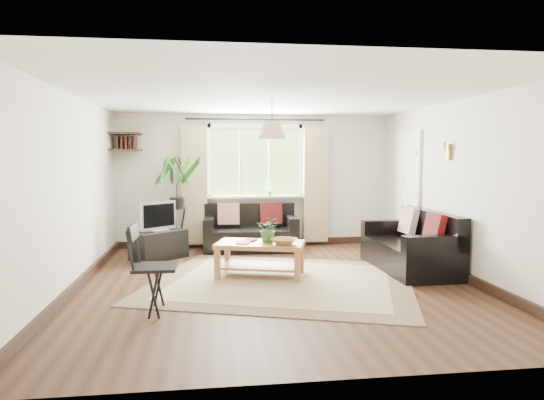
{
  "coord_description": "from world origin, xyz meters",
  "views": [
    {
      "loc": [
        -0.85,
        -6.08,
        1.64
      ],
      "look_at": [
        0.0,
        0.4,
        1.05
      ],
      "focal_mm": 32.0,
      "sensor_mm": 36.0,
      "label": 1
    }
  ],
  "objects": [
    {
      "name": "floor",
      "position": [
        0.0,
        0.0,
        0.0
      ],
      "size": [
        5.5,
        5.5,
        0.0
      ],
      "primitive_type": "plane",
      "color": "black",
      "rests_on": "ground"
    },
    {
      "name": "ceiling",
      "position": [
        0.0,
        0.0,
        2.4
      ],
      "size": [
        5.5,
        5.5,
        0.0
      ],
      "primitive_type": "plane",
      "rotation": [
        3.14,
        0.0,
        0.0
      ],
      "color": "white",
      "rests_on": "floor"
    },
    {
      "name": "wall_back",
      "position": [
        0.0,
        2.75,
        1.2
      ],
      "size": [
        5.0,
        0.02,
        2.4
      ],
      "primitive_type": "cube",
      "color": "beige",
      "rests_on": "floor"
    },
    {
      "name": "wall_front",
      "position": [
        0.0,
        -2.75,
        1.2
      ],
      "size": [
        5.0,
        0.02,
        2.4
      ],
      "primitive_type": "cube",
      "color": "beige",
      "rests_on": "floor"
    },
    {
      "name": "wall_left",
      "position": [
        -2.5,
        0.0,
        1.2
      ],
      "size": [
        0.02,
        5.5,
        2.4
      ],
      "primitive_type": "cube",
      "color": "beige",
      "rests_on": "floor"
    },
    {
      "name": "wall_right",
      "position": [
        2.5,
        0.0,
        1.2
      ],
      "size": [
        0.02,
        5.5,
        2.4
      ],
      "primitive_type": "cube",
      "color": "beige",
      "rests_on": "floor"
    },
    {
      "name": "rug",
      "position": [
        0.09,
        0.07,
        0.01
      ],
      "size": [
        4.03,
        3.74,
        0.02
      ],
      "primitive_type": "cube",
      "rotation": [
        0.0,
        0.0,
        -0.32
      ],
      "color": "beige",
      "rests_on": "floor"
    },
    {
      "name": "window",
      "position": [
        0.0,
        2.71,
        1.55
      ],
      "size": [
        2.5,
        0.16,
        2.16
      ],
      "primitive_type": null,
      "color": "white",
      "rests_on": "wall_back"
    },
    {
      "name": "door",
      "position": [
        2.47,
        1.7,
        1.0
      ],
      "size": [
        0.06,
        0.96,
        2.06
      ],
      "primitive_type": "cube",
      "color": "silver",
      "rests_on": "wall_right"
    },
    {
      "name": "corner_shelf",
      "position": [
        -2.25,
        2.5,
        1.89
      ],
      "size": [
        0.5,
        0.5,
        0.34
      ],
      "primitive_type": null,
      "color": "black",
      "rests_on": "wall_back"
    },
    {
      "name": "pendant_lamp",
      "position": [
        0.0,
        0.4,
        2.05
      ],
      "size": [
        0.36,
        0.36,
        0.54
      ],
      "primitive_type": null,
      "color": "beige",
      "rests_on": "ceiling"
    },
    {
      "name": "wall_sconce",
      "position": [
        2.43,
        0.3,
        1.74
      ],
      "size": [
        0.12,
        0.12,
        0.28
      ],
      "primitive_type": null,
      "color": "beige",
      "rests_on": "wall_right"
    },
    {
      "name": "sofa_back",
      "position": [
        -0.13,
        2.29,
        0.38
      ],
      "size": [
        1.65,
        0.87,
        0.76
      ],
      "primitive_type": null,
      "rotation": [
        0.0,
        0.0,
        -0.04
      ],
      "color": "black",
      "rests_on": "floor"
    },
    {
      "name": "sofa_right",
      "position": [
        2.01,
        0.5,
        0.41
      ],
      "size": [
        1.74,
        0.9,
        0.81
      ],
      "primitive_type": null,
      "rotation": [
        0.0,
        0.0,
        -1.55
      ],
      "color": "black",
      "rests_on": "floor"
    },
    {
      "name": "coffee_table",
      "position": [
        -0.16,
        0.38,
        0.24
      ],
      "size": [
        1.3,
        0.94,
        0.48
      ],
      "primitive_type": null,
      "rotation": [
        0.0,
        0.0,
        -0.29
      ],
      "color": "brown",
      "rests_on": "floor"
    },
    {
      "name": "table_plant",
      "position": [
        -0.05,
        0.4,
        0.65
      ],
      "size": [
        0.38,
        0.35,
        0.35
      ],
      "primitive_type": "imported",
      "rotation": [
        0.0,
        0.0,
        -0.28
      ],
      "color": "#2F6428",
      "rests_on": "coffee_table"
    },
    {
      "name": "bowl",
      "position": [
        0.13,
        0.18,
        0.52
      ],
      "size": [
        0.44,
        0.44,
        0.08
      ],
      "primitive_type": "imported",
      "rotation": [
        0.0,
        0.0,
        -0.52
      ],
      "color": "#A27837",
      "rests_on": "coffee_table"
    },
    {
      "name": "book_a",
      "position": [
        -0.48,
        0.37,
        0.49
      ],
      "size": [
        0.22,
        0.26,
        0.02
      ],
      "primitive_type": "imported",
      "rotation": [
        0.0,
        0.0,
        -0.25
      ],
      "color": "silver",
      "rests_on": "coffee_table"
    },
    {
      "name": "book_b",
      "position": [
        -0.35,
        0.57,
        0.49
      ],
      "size": [
        0.23,
        0.25,
        0.02
      ],
      "primitive_type": "imported",
      "rotation": [
        0.0,
        0.0,
        -0.45
      ],
      "color": "brown",
      "rests_on": "coffee_table"
    },
    {
      "name": "tv_stand",
      "position": [
        -1.65,
        1.76,
        0.23
      ],
      "size": [
        0.94,
        0.91,
        0.45
      ],
      "primitive_type": "cube",
      "rotation": [
        0.0,
        0.0,
        0.72
      ],
      "color": "black",
      "rests_on": "floor"
    },
    {
      "name": "tv",
      "position": [
        -1.65,
        1.76,
        0.7
      ],
      "size": [
        0.63,
        0.58,
        0.49
      ],
      "primitive_type": null,
      "rotation": [
        0.0,
        0.0,
        0.72
      ],
      "color": "#A5A5AA",
      "rests_on": "tv_stand"
    },
    {
      "name": "palm_stand",
      "position": [
        -1.39,
        2.37,
        0.82
      ],
      "size": [
        0.73,
        0.73,
        1.65
      ],
      "primitive_type": null,
      "rotation": [
        0.0,
        0.0,
        0.15
      ],
      "color": "black",
      "rests_on": "floor"
    },
    {
      "name": "folding_chair",
      "position": [
        -1.41,
        -0.99,
        0.47
      ],
      "size": [
        0.5,
        0.5,
        0.94
      ],
      "primitive_type": null,
      "rotation": [
        0.0,
        0.0,
        1.54
      ],
      "color": "black",
      "rests_on": "floor"
    },
    {
      "name": "sill_plant",
      "position": [
        0.25,
        2.63,
        1.06
      ],
      "size": [
        0.14,
        0.1,
        0.27
      ],
      "primitive_type": "imported",
      "color": "#2D6023",
      "rests_on": "window"
    }
  ]
}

